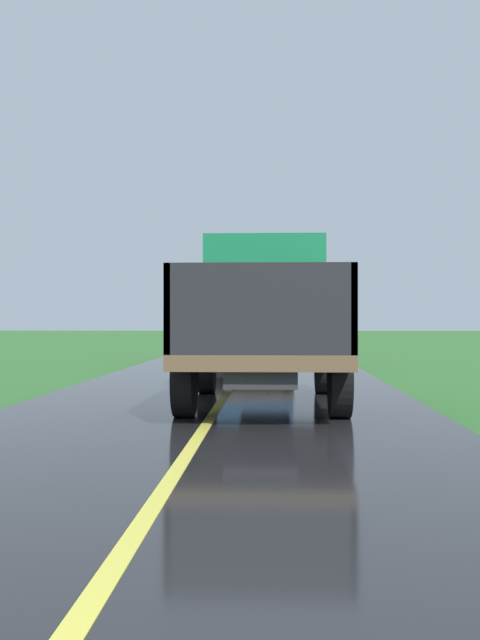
# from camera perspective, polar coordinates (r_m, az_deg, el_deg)

# --- Properties ---
(banana_truck_near) EXTENTS (2.38, 5.82, 2.80)m
(banana_truck_near) POSITION_cam_1_polar(r_m,az_deg,el_deg) (12.63, 1.86, 0.29)
(banana_truck_near) COLOR #2D2D30
(banana_truck_near) RESTS_ON road_surface
(banana_truck_far) EXTENTS (2.38, 5.81, 2.80)m
(banana_truck_far) POSITION_cam_1_polar(r_m,az_deg,el_deg) (24.27, 1.04, 0.15)
(banana_truck_far) COLOR #2D2D30
(banana_truck_far) RESTS_ON road_surface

